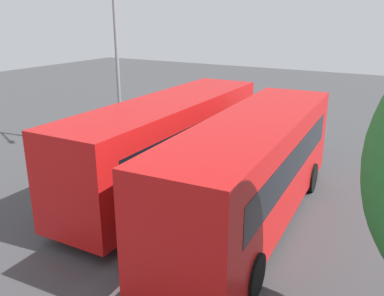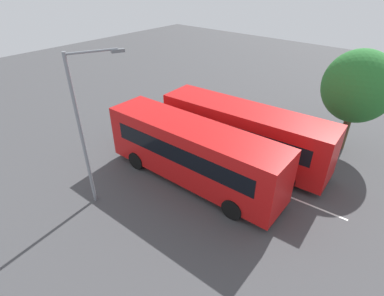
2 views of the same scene
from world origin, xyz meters
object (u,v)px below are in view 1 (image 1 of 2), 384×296
Objects in this scene: bus_center_left at (169,141)px; pedestrian at (319,127)px; bus_far_left at (254,167)px; street_lamp at (119,59)px.

bus_center_left is 6.05× the size of pedestrian.
street_lamp is at bearing 62.51° from bus_far_left.
street_lamp is (-5.27, 7.82, 3.32)m from pedestrian.
bus_far_left is 1.01× the size of bus_center_left.
bus_far_left reaches higher than pedestrian.
bus_far_left is at bearing -105.25° from bus_center_left.
bus_center_left is 5.64m from street_lamp.
bus_far_left is at bearing 0.48° from street_lamp.
pedestrian is at bearing 58.33° from street_lamp.
pedestrian is 10.00m from street_lamp.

